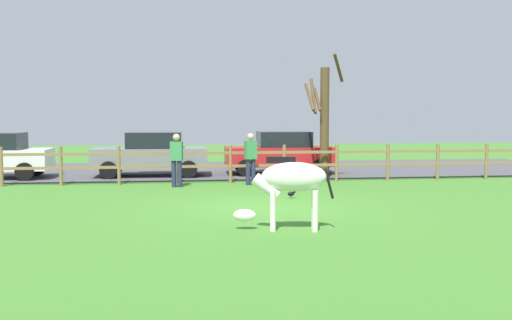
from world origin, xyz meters
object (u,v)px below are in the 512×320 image
object	(u,v)px
crow_on_grass	(291,194)
parked_car_grey	(152,154)
parked_car_red	(281,152)
visitor_right_of_tree	(251,156)
zebra	(289,182)
bare_tree	(324,120)
visitor_left_of_tree	(177,158)

from	to	relation	value
crow_on_grass	parked_car_grey	xyz separation A→B (m)	(-3.93, 5.77, 0.72)
parked_car_grey	parked_car_red	bearing A→B (deg)	2.58
crow_on_grass	visitor_right_of_tree	distance (m)	3.26
zebra	parked_car_red	world-z (taller)	parked_car_red
bare_tree	parked_car_red	distance (m)	2.62
bare_tree	visitor_right_of_tree	bearing A→B (deg)	-161.53
crow_on_grass	visitor_left_of_tree	xyz separation A→B (m)	(-3.03, 2.82, 0.78)
bare_tree	visitor_left_of_tree	world-z (taller)	bare_tree
zebra	bare_tree	bearing A→B (deg)	71.34
crow_on_grass	visitor_left_of_tree	bearing A→B (deg)	137.11
zebra	visitor_right_of_tree	distance (m)	7.21
crow_on_grass	parked_car_red	world-z (taller)	parked_car_red
bare_tree	zebra	xyz separation A→B (m)	(-2.73, -8.08, -1.13)
zebra	visitor_left_of_tree	xyz separation A→B (m)	(-2.18, 6.95, -0.02)
zebra	parked_car_red	xyz separation A→B (m)	(1.62, 10.11, -0.08)
crow_on_grass	parked_car_grey	world-z (taller)	parked_car_grey
parked_car_red	visitor_left_of_tree	bearing A→B (deg)	-140.18
visitor_right_of_tree	parked_car_grey	bearing A→B (deg)	140.17
visitor_left_of_tree	bare_tree	bearing A→B (deg)	12.96
zebra	parked_car_red	bearing A→B (deg)	80.92
zebra	visitor_left_of_tree	size ratio (longest dim) A/B	1.17
zebra	parked_car_grey	xyz separation A→B (m)	(-3.08, 9.90, -0.08)
bare_tree	zebra	distance (m)	8.60
visitor_left_of_tree	parked_car_red	bearing A→B (deg)	39.82
zebra	visitor_left_of_tree	world-z (taller)	visitor_left_of_tree
crow_on_grass	parked_car_red	distance (m)	6.08
bare_tree	crow_on_grass	world-z (taller)	bare_tree
bare_tree	parked_car_grey	bearing A→B (deg)	162.56
bare_tree	visitor_right_of_tree	distance (m)	2.96
bare_tree	visitor_right_of_tree	xyz separation A→B (m)	(-2.59, -0.86, -1.15)
parked_car_red	parked_car_grey	bearing A→B (deg)	-177.42
parked_car_red	visitor_right_of_tree	distance (m)	3.25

